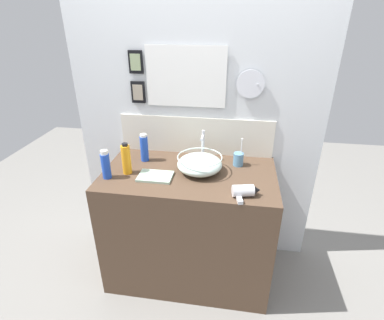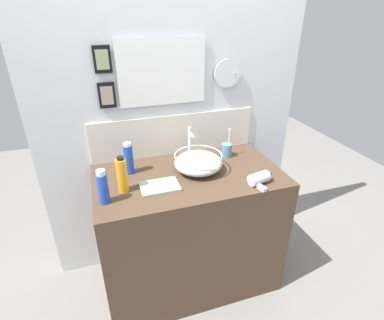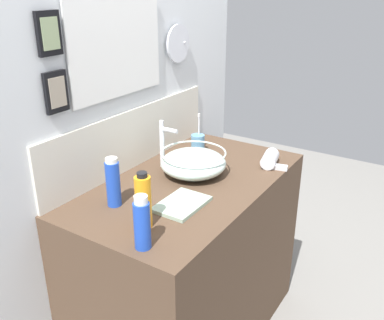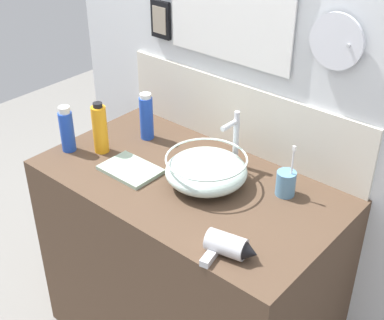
{
  "view_description": "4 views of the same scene",
  "coord_description": "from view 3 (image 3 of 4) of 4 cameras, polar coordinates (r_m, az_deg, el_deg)",
  "views": [
    {
      "loc": [
        0.3,
        -1.82,
        1.93
      ],
      "look_at": [
        0.02,
        0.0,
        1.02
      ],
      "focal_mm": 28.0,
      "sensor_mm": 36.0,
      "label": 1
    },
    {
      "loc": [
        -0.5,
        -1.61,
        1.89
      ],
      "look_at": [
        0.02,
        0.0,
        1.02
      ],
      "focal_mm": 28.0,
      "sensor_mm": 36.0,
      "label": 2
    },
    {
      "loc": [
        -1.51,
        -0.98,
        1.79
      ],
      "look_at": [
        0.02,
        0.0,
        1.02
      ],
      "focal_mm": 40.0,
      "sensor_mm": 36.0,
      "label": 3
    },
    {
      "loc": [
        1.14,
        -1.31,
        2.07
      ],
      "look_at": [
        0.02,
        0.0,
        1.02
      ],
      "focal_mm": 50.0,
      "sensor_mm": 36.0,
      "label": 4
    }
  ],
  "objects": [
    {
      "name": "toothbrush_cup",
      "position": [
        2.33,
        0.79,
        2.27
      ],
      "size": [
        0.07,
        0.07,
        0.21
      ],
      "color": "#598CB2",
      "rests_on": "vanity_counter"
    },
    {
      "name": "back_panel",
      "position": [
        2.12,
        -8.77,
        5.67
      ],
      "size": [
        1.9,
        0.09,
        2.33
      ],
      "color": "silver",
      "rests_on": "ground"
    },
    {
      "name": "lotion_bottle",
      "position": [
        1.61,
        -6.51,
        -5.48
      ],
      "size": [
        0.06,
        0.06,
        0.23
      ],
      "color": "orange",
      "rests_on": "vanity_counter"
    },
    {
      "name": "vanity_counter",
      "position": [
        2.24,
        -0.31,
        -13.48
      ],
      "size": [
        1.21,
        0.68,
        0.92
      ],
      "primitive_type": "cube",
      "color": "#4C3828",
      "rests_on": "ground"
    },
    {
      "name": "shampoo_bottle",
      "position": [
        1.49,
        -6.68,
        -8.39
      ],
      "size": [
        0.06,
        0.06,
        0.2
      ],
      "color": "blue",
      "rests_on": "vanity_counter"
    },
    {
      "name": "hair_drier",
      "position": [
        2.2,
        10.49,
        0.24
      ],
      "size": [
        0.18,
        0.16,
        0.07
      ],
      "color": "silver",
      "rests_on": "vanity_counter"
    },
    {
      "name": "soap_dispenser",
      "position": [
        1.78,
        -10.48,
        -2.97
      ],
      "size": [
        0.06,
        0.06,
        0.21
      ],
      "color": "blue",
      "rests_on": "vanity_counter"
    },
    {
      "name": "hand_towel",
      "position": [
        1.79,
        -1.37,
        -5.9
      ],
      "size": [
        0.23,
        0.16,
        0.02
      ],
      "primitive_type": "cube",
      "color": "#99B29E",
      "rests_on": "vanity_counter"
    },
    {
      "name": "glass_bowl_sink",
      "position": [
        2.04,
        0.19,
        -0.36
      ],
      "size": [
        0.31,
        0.31,
        0.12
      ],
      "color": "silver",
      "rests_on": "vanity_counter"
    },
    {
      "name": "faucet",
      "position": [
        2.11,
        -3.81,
        2.5
      ],
      "size": [
        0.02,
        0.1,
        0.24
      ],
      "color": "silver",
      "rests_on": "vanity_counter"
    }
  ]
}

